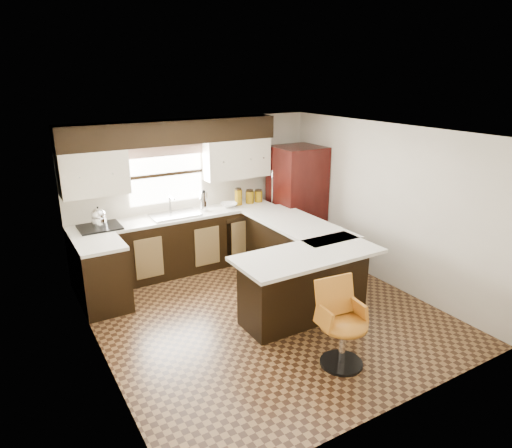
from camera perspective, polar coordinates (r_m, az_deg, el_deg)
floor at (r=6.26m, az=1.13°, el=-11.02°), size 4.40×4.40×0.00m
ceiling at (r=5.50m, az=1.28°, el=11.35°), size 4.40×4.40×0.00m
wall_back at (r=7.64m, az=-7.56°, el=4.04°), size 4.40×0.00×4.40m
wall_front at (r=4.21m, az=17.41°, el=-8.92°), size 4.40×0.00×4.40m
wall_left at (r=5.05m, az=-19.54°, el=-4.49°), size 0.00×4.40×4.40m
wall_right at (r=7.06m, az=15.85°, el=2.28°), size 0.00×4.40×4.40m
base_cab_back at (r=7.44m, az=-9.58°, el=-2.52°), size 3.30×0.60×0.90m
base_cab_left at (r=6.52m, az=-18.57°, el=-6.34°), size 0.60×0.70×0.90m
counter_back at (r=7.29m, az=-9.77°, el=0.95°), size 3.30×0.60×0.04m
counter_left at (r=6.35m, az=-19.00°, el=-2.46°), size 0.60×0.70×0.04m
soffit at (r=7.15m, az=-10.33°, el=11.24°), size 3.40×0.35×0.36m
upper_cab_left at (r=6.90m, az=-19.63°, el=6.02°), size 0.94×0.35×0.64m
upper_cab_right at (r=7.67m, az=-2.49°, el=8.20°), size 1.14×0.35×0.64m
window_pane at (r=7.37m, az=-11.20°, el=6.11°), size 1.20×0.02×0.90m
valance at (r=7.26m, az=-11.28°, el=9.06°), size 1.30×0.06×0.18m
sink at (r=7.24m, az=-10.10°, el=1.13°), size 0.75×0.45×0.03m
dishwasher at (r=7.60m, az=-1.75°, el=-1.98°), size 0.58×0.03×0.78m
cooktop at (r=6.95m, az=-18.96°, el=-0.37°), size 0.58×0.50×0.02m
peninsula_long at (r=6.99m, az=4.73°, el=-3.74°), size 0.60×1.95×0.90m
peninsula_return at (r=5.98m, az=6.02°, el=-7.72°), size 1.65×0.60×0.90m
counter_pen_long at (r=6.85m, az=5.18°, el=0.01°), size 0.84×1.95×0.04m
counter_pen_return at (r=5.72m, az=6.55°, el=-3.84°), size 1.89×0.84×0.04m
refrigerator at (r=8.05m, az=5.10°, el=2.97°), size 0.81×0.78×1.89m
bar_chair at (r=5.11m, az=10.90°, el=-12.38°), size 0.57×0.57×0.97m
kettle at (r=6.91m, az=-19.07°, el=0.89°), size 0.22×0.22×0.29m
percolator at (r=7.41m, az=-6.55°, el=2.81°), size 0.13×0.13×0.31m
mixing_bowl at (r=7.63m, az=-3.39°, el=2.41°), size 0.34×0.34×0.07m
canister_large at (r=7.71m, az=-2.21°, el=3.34°), size 0.12×0.12×0.26m
canister_med at (r=7.82m, az=-0.79°, el=3.37°), size 0.14×0.14×0.21m
canister_small at (r=7.91m, az=0.30°, el=3.47°), size 0.14×0.14×0.19m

